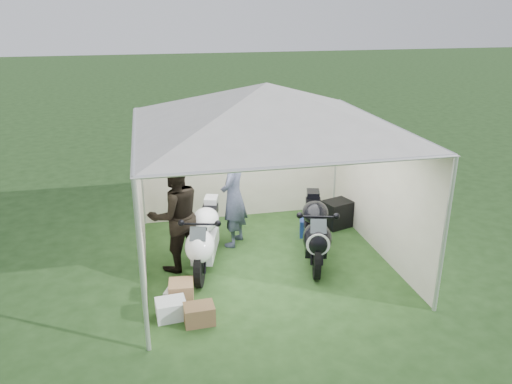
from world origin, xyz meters
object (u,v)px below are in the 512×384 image
canopy_tent (266,110)px  person_blue_jacket (234,196)px  crate_3 (199,314)px  crate_2 (175,297)px  crate_1 (181,292)px  paddock_stand (311,228)px  motorcycle_black (315,229)px  motorcycle_white (205,236)px  equipment_box (337,214)px  crate_0 (171,309)px  person_dark_jacket (175,215)px

canopy_tent → person_blue_jacket: bearing=120.3°
crate_3 → crate_2: bearing=116.9°
crate_1 → person_blue_jacket: bearing=57.3°
paddock_stand → crate_3: bearing=-135.9°
canopy_tent → crate_2: canopy_tent is taller
motorcycle_black → crate_1: size_ratio=5.71×
canopy_tent → paddock_stand: (1.07, 0.70, -2.41)m
motorcycle_white → crate_3: (-0.28, -1.55, -0.42)m
equipment_box → crate_0: size_ratio=1.29×
canopy_tent → person_blue_jacket: canopy_tent is taller
canopy_tent → crate_1: canopy_tent is taller
motorcycle_black → equipment_box: (0.88, 1.22, -0.30)m
motorcycle_white → person_dark_jacket: 0.59m
person_blue_jacket → crate_2: (-1.19, -1.73, -0.83)m
person_dark_jacket → crate_3: 1.82m
person_blue_jacket → crate_0: 2.57m
crate_2 → crate_0: bearing=-102.6°
equipment_box → crate_1: size_ratio=1.49×
person_blue_jacket → crate_1: size_ratio=5.28×
crate_1 → motorcycle_white: bearing=63.7°
person_dark_jacket → crate_3: (0.17, -1.63, -0.80)m
crate_3 → canopy_tent: bearing=50.7°
person_dark_jacket → crate_1: 1.30m
motorcycle_white → person_dark_jacket: (-0.45, 0.08, 0.38)m
crate_0 → crate_2: (0.08, 0.36, -0.03)m
equipment_box → canopy_tent: bearing=-149.0°
motorcycle_white → person_blue_jacket: person_blue_jacket is taller
person_dark_jacket → crate_2: (-0.12, -1.06, -0.83)m
person_dark_jacket → crate_0: (-0.20, -1.42, -0.80)m
motorcycle_white → motorcycle_black: motorcycle_black is taller
motorcycle_white → equipment_box: (2.73, 1.07, -0.29)m
motorcycle_white → crate_1: (-0.48, -0.96, -0.40)m
motorcycle_white → person_blue_jacket: size_ratio=1.07×
motorcycle_white → paddock_stand: size_ratio=4.49×
person_blue_jacket → person_dark_jacket: bearing=-27.2°
motorcycle_black → crate_3: motorcycle_black is taller
equipment_box → crate_2: equipment_box is taller
equipment_box → crate_2: size_ratio=1.88×
person_blue_jacket → canopy_tent: bearing=61.0°
canopy_tent → crate_1: (-1.50, -1.01, -2.42)m
crate_2 → canopy_tent: bearing=32.9°
canopy_tent → person_dark_jacket: size_ratio=3.02×
motorcycle_white → canopy_tent: bearing=17.8°
paddock_stand → person_dark_jacket: bearing=-165.3°
motorcycle_black → crate_0: 2.80m
crate_2 → crate_3: 0.64m
canopy_tent → motorcycle_black: bearing=-13.7°
person_dark_jacket → equipment_box: (3.18, 0.99, -0.68)m
canopy_tent → crate_3: bearing=-129.3°
motorcycle_black → person_dark_jacket: size_ratio=1.07×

